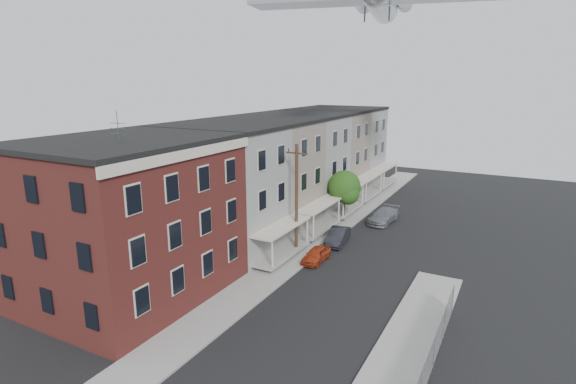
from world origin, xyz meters
name	(u,v)px	position (x,y,z in m)	size (l,w,h in m)	color
sidewalk_left	(327,233)	(-5.50, 24.00, 0.06)	(3.00, 62.00, 0.12)	gray
sidewalk_right	(391,381)	(5.50, 6.00, 0.06)	(3.00, 26.00, 0.12)	gray
curb_left	(341,235)	(-4.05, 24.00, 0.07)	(0.15, 62.00, 0.14)	gray
curb_right	(362,371)	(4.05, 6.00, 0.07)	(0.15, 26.00, 0.14)	gray
corner_building	(129,219)	(-12.00, 7.00, 5.16)	(10.31, 12.30, 12.15)	#3C1813
row_house_a	(219,188)	(-11.96, 16.50, 5.13)	(11.98, 7.00, 10.30)	slate
row_house_b	(263,173)	(-11.96, 23.50, 5.13)	(11.98, 7.00, 10.30)	#71695A
row_house_c	(296,162)	(-11.96, 30.50, 5.13)	(11.98, 7.00, 10.30)	slate
row_house_d	(322,153)	(-11.96, 37.50, 5.13)	(11.98, 7.00, 10.30)	#71695A
row_house_e	(343,146)	(-11.96, 44.50, 5.13)	(11.98, 7.00, 10.30)	slate
utility_pole	(297,199)	(-5.60, 18.00, 4.67)	(1.80, 0.26, 9.00)	black
street_tree	(345,188)	(-5.27, 27.92, 3.45)	(3.22, 3.20, 5.20)	black
car_near	(316,255)	(-3.60, 17.46, 0.57)	(1.34, 3.33, 1.13)	#A33215
car_mid	(338,236)	(-3.60, 21.96, 0.67)	(1.41, 4.05, 1.33)	black
car_far	(384,216)	(-1.80, 29.64, 0.68)	(1.92, 4.72, 1.37)	slate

